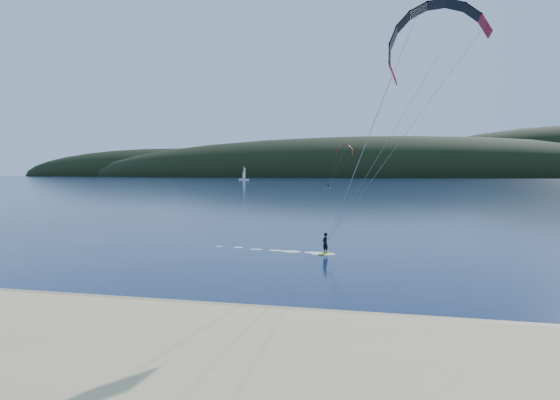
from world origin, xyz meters
name	(u,v)px	position (x,y,z in m)	size (l,w,h in m)	color
ground	(107,334)	(0.00, 0.00, 0.00)	(1800.00, 1800.00, 0.00)	#071234
wet_sand	(159,306)	(0.00, 4.50, 0.05)	(220.00, 2.50, 0.10)	#8E7853
headland	(406,177)	(0.63, 745.28, 0.00)	(1200.00, 310.00, 140.00)	black
kitesurfer_near	(431,65)	(12.91, 18.02, 13.62)	(22.74, 8.25, 17.68)	yellow
kitesurfer_far	(345,153)	(-16.24, 201.03, 14.56)	(11.73, 6.26, 16.96)	yellow
sailboat	(244,179)	(-122.49, 392.05, 0.88)	(8.56, 5.36, 11.95)	white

